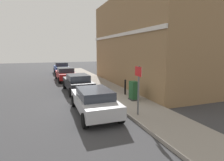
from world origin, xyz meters
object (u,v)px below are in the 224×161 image
at_px(car_silver, 94,100).
at_px(utility_cabinet, 134,91).
at_px(car_black, 78,83).
at_px(street_sign, 138,83).
at_px(bollard_near_cabinet, 125,86).
at_px(car_blue, 62,68).
at_px(car_red, 66,74).

height_order(car_silver, utility_cabinet, utility_cabinet).
relative_size(car_black, utility_cabinet, 3.68).
bearing_deg(street_sign, bollard_near_cabinet, 74.11).
distance_m(car_black, street_sign, 6.77).
xyz_separation_m(car_silver, car_blue, (0.06, 17.34, 0.07)).
bearing_deg(street_sign, car_black, 104.47).
relative_size(car_silver, bollard_near_cabinet, 4.10).
bearing_deg(car_blue, car_black, 179.51).
bearing_deg(utility_cabinet, car_black, 123.14).
height_order(car_silver, bollard_near_cabinet, car_silver).
height_order(car_red, utility_cabinet, car_red).
relative_size(utility_cabinet, bollard_near_cabinet, 1.11).
relative_size(car_red, bollard_near_cabinet, 4.33).
xyz_separation_m(car_black, street_sign, (1.67, -6.49, 0.95)).
xyz_separation_m(car_black, car_red, (-0.25, 5.76, 0.00)).
bearing_deg(car_black, car_silver, 176.91).
xyz_separation_m(car_silver, car_red, (-0.12, 11.05, 0.02)).
xyz_separation_m(car_blue, street_sign, (1.74, -18.54, 0.89)).
relative_size(car_red, car_blue, 1.11).
distance_m(car_silver, car_red, 11.05).
distance_m(car_silver, utility_cabinet, 3.04).
relative_size(car_black, bollard_near_cabinet, 4.07).
bearing_deg(street_sign, utility_cabinet, 67.37).
xyz_separation_m(bollard_near_cabinet, street_sign, (-1.10, -3.86, 0.96)).
bearing_deg(utility_cabinet, bollard_near_cabinet, 86.09).
height_order(car_black, car_red, car_red).
distance_m(car_silver, bollard_near_cabinet, 3.93).
bearing_deg(car_red, street_sign, -172.14).
distance_m(car_black, bollard_near_cabinet, 3.82).
xyz_separation_m(car_blue, utility_cabinet, (2.74, -16.14, -0.09)).
xyz_separation_m(car_red, street_sign, (1.93, -12.24, 0.95)).
relative_size(utility_cabinet, street_sign, 0.50).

